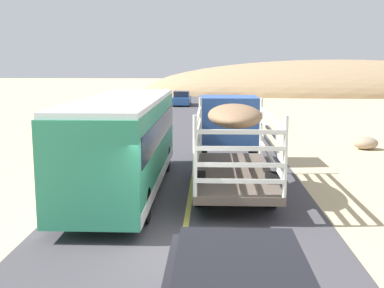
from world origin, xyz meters
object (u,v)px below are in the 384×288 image
at_px(livestock_truck, 230,129).
at_px(bus, 124,142).
at_px(boulder_near_shoulder, 366,143).
at_px(car_far, 182,99).

xyz_separation_m(livestock_truck, bus, (-3.70, -2.94, -0.04)).
bearing_deg(livestock_truck, boulder_near_shoulder, 38.77).
relative_size(livestock_truck, bus, 0.97).
relative_size(bus, car_far, 2.27).
bearing_deg(bus, livestock_truck, 38.46).
relative_size(bus, boulder_near_shoulder, 8.09).
bearing_deg(boulder_near_shoulder, livestock_truck, -141.23).
bearing_deg(boulder_near_shoulder, car_far, 113.55).
bearing_deg(bus, boulder_near_shoulder, 38.66).
bearing_deg(car_far, livestock_truck, -82.99).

